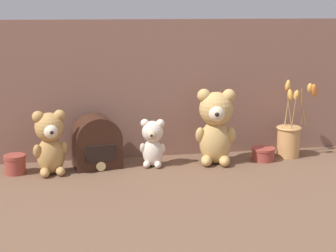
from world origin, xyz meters
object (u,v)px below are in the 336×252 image
Objects in this scene: decorative_tin_tall at (15,164)px; decorative_tin_short at (263,154)px; teddy_bear_large at (216,125)px; teddy_bear_medium at (50,141)px; flower_vase at (290,135)px; vintage_radio at (97,144)px; teddy_bear_small at (153,142)px.

decorative_tin_tall reaches higher than decorative_tin_short.
decorative_tin_tall is (-0.78, 0.02, -0.12)m from teddy_bear_large.
flower_vase is (0.98, 0.05, -0.04)m from teddy_bear_medium.
decorative_tin_short is (0.99, -0.01, -0.01)m from decorative_tin_tall.
flower_vase is (0.33, 0.04, -0.07)m from teddy_bear_large.
teddy_bear_large is 1.48× the size of vintage_radio.
teddy_bear_large is 1.59× the size of teddy_bear_small.
teddy_bear_large is 0.65m from teddy_bear_medium.
decorative_tin_tall is (-0.14, 0.03, -0.09)m from teddy_bear_medium.
teddy_bear_medium is 0.76× the size of flower_vase.
flower_vase is 0.80m from vintage_radio.
flower_vase is 3.33× the size of decorative_tin_short.
teddy_bear_small is at bearing -0.55° from decorative_tin_tall.
flower_vase is at bearing -0.61° from vintage_radio.
teddy_bear_small is 0.47m from decorative_tin_short.
decorative_tin_tall is at bearing 178.70° from teddy_bear_large.
teddy_bear_small reaches higher than decorative_tin_tall.
teddy_bear_large is 0.26m from teddy_bear_small.
vintage_radio is 0.32m from decorative_tin_tall.
flower_vase is 3.91× the size of decorative_tin_tall.
flower_vase reaches higher than decorative_tin_tall.
flower_vase reaches higher than teddy_bear_medium.
vintage_radio is 2.49× the size of decorative_tin_tall.
teddy_bear_large reaches higher than vintage_radio.
teddy_bear_small is 0.53m from decorative_tin_tall.
teddy_bear_large is at bearing 1.32° from teddy_bear_medium.
teddy_bear_small is (-0.25, 0.01, -0.06)m from teddy_bear_large.
teddy_bear_medium reaches higher than teddy_bear_small.
teddy_bear_small is 1.97× the size of decorative_tin_short.
teddy_bear_large is 0.34m from flower_vase.
teddy_bear_small is at bearing -177.36° from flower_vase.
decorative_tin_short is at bearing -165.03° from flower_vase.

